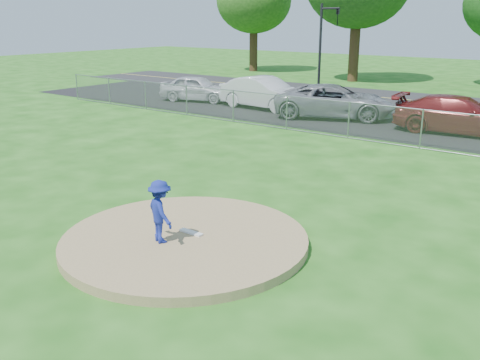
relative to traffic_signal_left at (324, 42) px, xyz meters
The scene contains 13 objects.
ground 15.23m from the traffic_signal_left, 53.86° to the right, with size 120.00×120.00×0.00m, color #195412.
pitchers_mound 23.90m from the traffic_signal_left, 68.28° to the right, with size 5.40×5.40×0.20m, color #927950.
pitching_rubber 23.70m from the traffic_signal_left, 68.10° to the right, with size 0.60×0.15×0.04m, color white.
chain_link_fence 13.55m from the traffic_signal_left, 48.77° to the right, with size 40.00×0.06×1.50m, color gray.
parking_lot 10.88m from the traffic_signal_left, 32.11° to the right, with size 50.00×8.00×0.01m, color black.
street 9.60m from the traffic_signal_left, 12.86° to the left, with size 60.00×7.00×0.01m, color #232326.
traffic_signal_left is the anchor object (origin of this frame).
pitcher 24.22m from the traffic_signal_left, 69.17° to the right, with size 0.88×0.51×1.36m, color navy.
traffic_cone 7.10m from the traffic_signal_left, 76.94° to the right, with size 0.36×0.36×0.71m, color orange.
parked_car_silver 8.30m from the traffic_signal_left, 129.47° to the right, with size 1.78×4.42×1.51m, color silver.
parked_car_white 6.47m from the traffic_signal_left, 92.44° to the right, with size 1.81×5.19×1.71m, color silver.
parked_car_gray 7.75m from the traffic_signal_left, 56.29° to the right, with size 2.70×5.86×1.63m, color gray.
parked_car_darkred 12.12m from the traffic_signal_left, 31.68° to the right, with size 2.22×5.47×1.59m, color maroon.
Camera 1 is at (7.53, -7.91, 4.80)m, focal length 40.00 mm.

